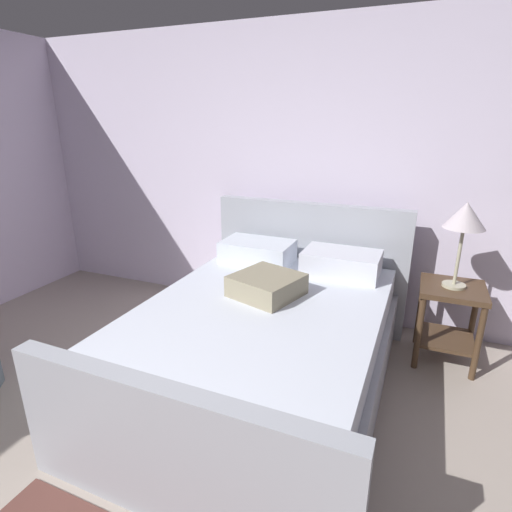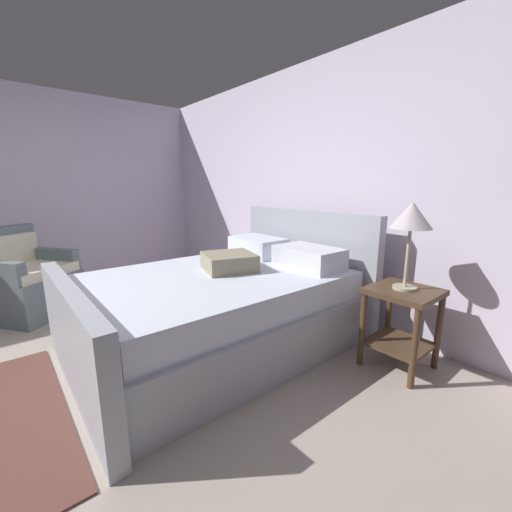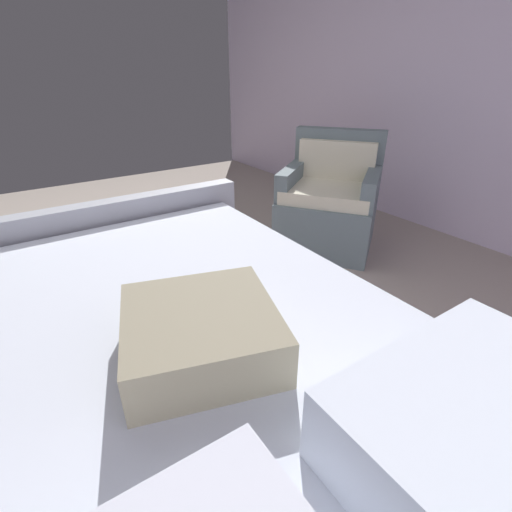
{
  "view_description": "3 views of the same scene",
  "coord_description": "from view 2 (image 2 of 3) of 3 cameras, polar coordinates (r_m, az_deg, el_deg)",
  "views": [
    {
      "loc": [
        1.08,
        -0.63,
        1.74
      ],
      "look_at": [
        0.09,
        1.78,
        0.85
      ],
      "focal_mm": 28.44,
      "sensor_mm": 36.0,
      "label": 1
    },
    {
      "loc": [
        2.37,
        0.16,
        1.32
      ],
      "look_at": [
        0.23,
        1.96,
        0.7
      ],
      "focal_mm": 22.7,
      "sensor_mm": 36.0,
      "label": 2
    },
    {
      "loc": [
        0.54,
        2.44,
        1.33
      ],
      "look_at": [
        -0.03,
        1.62,
        0.83
      ],
      "focal_mm": 26.07,
      "sensor_mm": 36.0,
      "label": 3
    }
  ],
  "objects": [
    {
      "name": "armchair",
      "position": [
        4.09,
        -35.61,
        -3.72
      ],
      "size": [
        1.01,
        1.01,
        0.9
      ],
      "color": "slate",
      "rests_on": "ground"
    },
    {
      "name": "wall_back",
      "position": [
        3.58,
        8.63,
        11.21
      ],
      "size": [
        5.36,
        0.12,
        2.51
      ],
      "primitive_type": "cube",
      "color": "silver",
      "rests_on": "ground"
    },
    {
      "name": "table_lamp_right",
      "position": [
        2.43,
        25.72,
        5.95
      ],
      "size": [
        0.27,
        0.27,
        0.61
      ],
      "color": "#B7B293",
      "rests_on": "nightstand_right"
    },
    {
      "name": "bed",
      "position": [
        2.75,
        -5.91,
        -8.49
      ],
      "size": [
        1.67,
        2.22,
        1.08
      ],
      "color": "#A7ACB6",
      "rests_on": "ground"
    },
    {
      "name": "nightstand_right",
      "position": [
        2.59,
        24.27,
        -9.47
      ],
      "size": [
        0.44,
        0.44,
        0.6
      ],
      "color": "#4B3522",
      "rests_on": "ground"
    }
  ]
}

